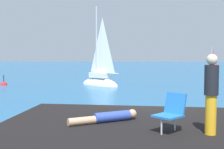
{
  "coord_description": "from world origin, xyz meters",
  "views": [
    {
      "loc": [
        -1.24,
        -10.61,
        2.74
      ],
      "look_at": [
        -1.55,
        11.37,
        1.14
      ],
      "focal_mm": 49.15,
      "sensor_mm": 36.0,
      "label": 1
    }
  ],
  "objects": [
    {
      "name": "person_standing",
      "position": [
        0.66,
        -4.51,
        1.95
      ],
      "size": [
        0.28,
        0.28,
        1.62
      ],
      "rotation": [
        0.0,
        0.0,
        0.57
      ],
      "color": "gold",
      "rests_on": "shore_ledge"
    },
    {
      "name": "person_sunbather",
      "position": [
        -1.45,
        -3.45,
        1.2
      ],
      "size": [
        1.62,
        0.94,
        0.25
      ],
      "rotation": [
        0.0,
        0.0,
        3.61
      ],
      "color": "#334CB2",
      "rests_on": "shore_ledge"
    },
    {
      "name": "ground_plane",
      "position": [
        0.0,
        0.0,
        0.0
      ],
      "size": [
        160.0,
        160.0,
        0.0
      ],
      "primitive_type": "plane",
      "color": "#236093"
    },
    {
      "name": "marker_buoy",
      "position": [
        -10.65,
        14.74,
        0.01
      ],
      "size": [
        0.56,
        0.56,
        1.13
      ],
      "color": "red",
      "rests_on": "ground"
    },
    {
      "name": "shore_ledge",
      "position": [
        0.04,
        -3.62,
        0.54
      ],
      "size": [
        8.47,
        5.54,
        1.08
      ],
      "primitive_type": "cube",
      "rotation": [
        0.0,
        0.0,
        -0.11
      ],
      "color": "black",
      "rests_on": "ground"
    },
    {
      "name": "sailboat_near",
      "position": [
        -2.59,
        14.52,
        0.39
      ],
      "size": [
        3.71,
        3.38,
        7.14
      ],
      "rotation": [
        0.0,
        0.0,
        2.45
      ],
      "color": "white",
      "rests_on": "ground"
    },
    {
      "name": "boulder_seaward",
      "position": [
        1.96,
        -1.1,
        0.0
      ],
      "size": [
        0.91,
        0.85,
        0.55
      ],
      "primitive_type": "cube",
      "rotation": [
        0.1,
        0.16,
        2.74
      ],
      "color": "black",
      "rests_on": "ground"
    },
    {
      "name": "beach_chair",
      "position": [
        -0.1,
        -4.32,
        1.52
      ],
      "size": [
        0.76,
        0.76,
        0.8
      ],
      "rotation": [
        0.0,
        0.0,
        3.92
      ],
      "color": "blue",
      "rests_on": "shore_ledge"
    },
    {
      "name": "sailboat_far",
      "position": [
        14.05,
        38.26,
        0.22
      ],
      "size": [
        2.24,
        1.31,
        4.04
      ],
      "rotation": [
        0.0,
        0.0,
        3.43
      ],
      "color": "white",
      "rests_on": "ground"
    },
    {
      "name": "boulder_inland",
      "position": [
        0.35,
        -0.74,
        0.0
      ],
      "size": [
        1.32,
        1.22,
        0.66
      ],
      "primitive_type": "cube",
      "rotation": [
        0.03,
        -0.05,
        0.41
      ],
      "color": "black",
      "rests_on": "ground"
    }
  ]
}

